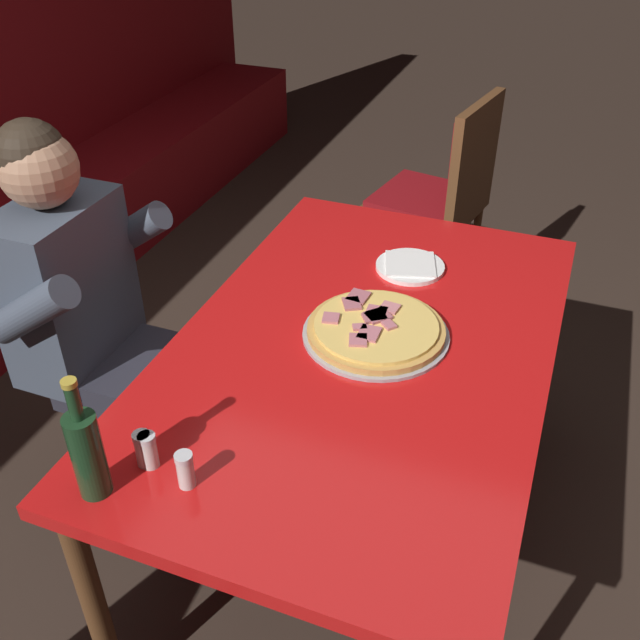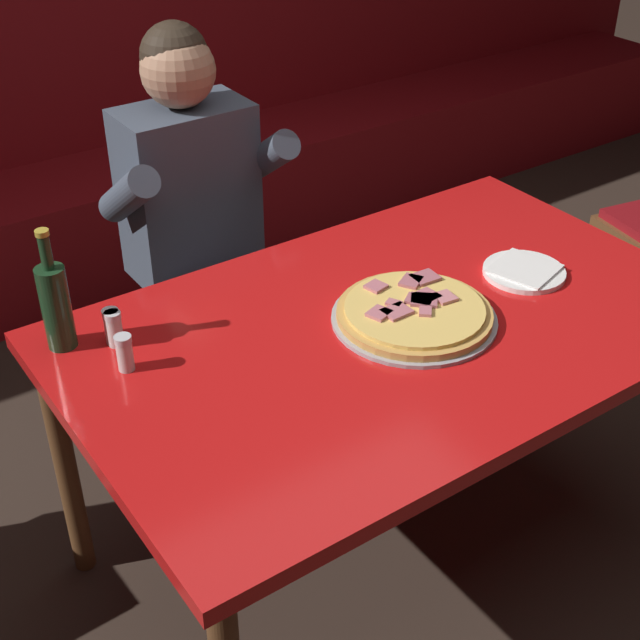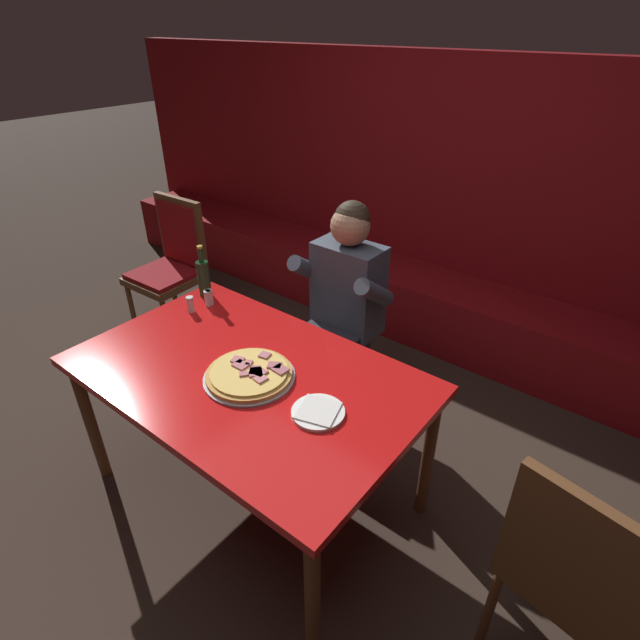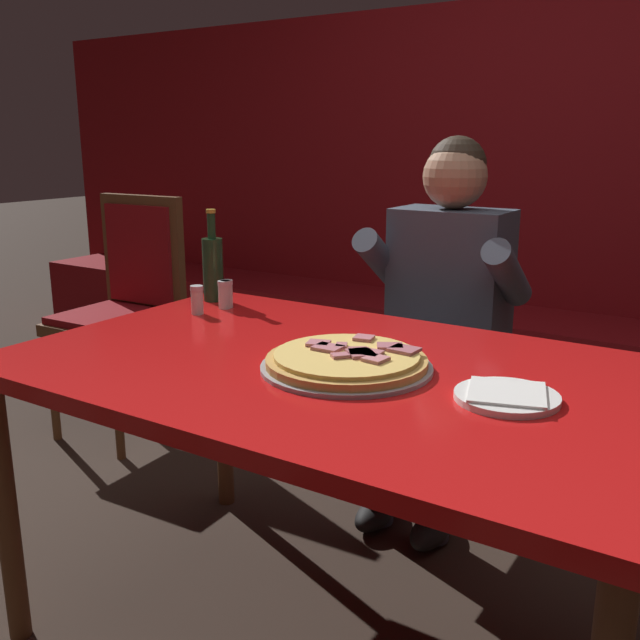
% 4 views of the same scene
% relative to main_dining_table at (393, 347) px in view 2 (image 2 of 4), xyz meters
% --- Properties ---
extents(ground_plane, '(24.00, 24.00, 0.00)m').
position_rel_main_dining_table_xyz_m(ground_plane, '(0.00, 0.00, -0.69)').
color(ground_plane, '#33261E').
extents(booth_wall_panel, '(6.80, 0.16, 1.90)m').
position_rel_main_dining_table_xyz_m(booth_wall_panel, '(0.00, 2.18, 0.26)').
color(booth_wall_panel, maroon).
rests_on(booth_wall_panel, ground_plane).
extents(booth_bench, '(6.46, 0.48, 0.46)m').
position_rel_main_dining_table_xyz_m(booth_bench, '(0.00, 1.86, -0.46)').
color(booth_bench, maroon).
rests_on(booth_bench, ground_plane).
extents(main_dining_table, '(1.54, 0.96, 0.76)m').
position_rel_main_dining_table_xyz_m(main_dining_table, '(0.00, 0.00, 0.00)').
color(main_dining_table, brown).
rests_on(main_dining_table, ground_plane).
extents(pizza, '(0.39, 0.39, 0.05)m').
position_rel_main_dining_table_xyz_m(pizza, '(0.04, -0.02, 0.09)').
color(pizza, '#9E9EA3').
rests_on(pizza, main_dining_table).
extents(plate_white_paper, '(0.21, 0.21, 0.02)m').
position_rel_main_dining_table_xyz_m(plate_white_paper, '(0.41, -0.02, 0.08)').
color(plate_white_paper, white).
rests_on(plate_white_paper, main_dining_table).
extents(beer_bottle, '(0.07, 0.07, 0.29)m').
position_rel_main_dining_table_xyz_m(beer_bottle, '(-0.67, 0.35, 0.18)').
color(beer_bottle, '#19381E').
rests_on(beer_bottle, main_dining_table).
extents(shaker_black_pepper, '(0.04, 0.04, 0.09)m').
position_rel_main_dining_table_xyz_m(shaker_black_pepper, '(-0.57, 0.29, 0.11)').
color(shaker_black_pepper, silver).
rests_on(shaker_black_pepper, main_dining_table).
extents(shaker_parmesan, '(0.04, 0.04, 0.09)m').
position_rel_main_dining_table_xyz_m(shaker_parmesan, '(-0.57, 0.30, 0.11)').
color(shaker_parmesan, silver).
rests_on(shaker_parmesan, main_dining_table).
extents(shaker_oregano, '(0.04, 0.04, 0.09)m').
position_rel_main_dining_table_xyz_m(shaker_oregano, '(-0.59, 0.19, 0.11)').
color(shaker_oregano, silver).
rests_on(shaker_oregano, main_dining_table).
extents(diner_seated_blue_shirt, '(0.53, 0.53, 1.27)m').
position_rel_main_dining_table_xyz_m(diner_seated_blue_shirt, '(-0.08, 0.79, 0.02)').
color(diner_seated_blue_shirt, black).
rests_on(diner_seated_blue_shirt, ground_plane).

